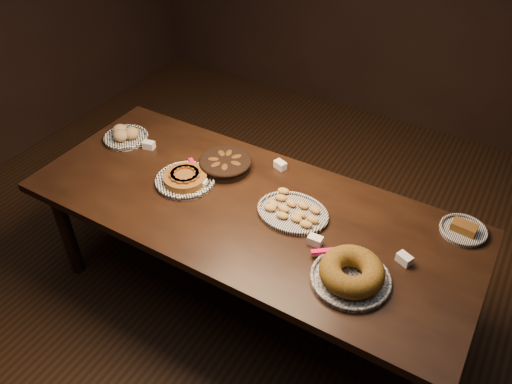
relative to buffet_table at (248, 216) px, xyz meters
The scene contains 9 objects.
ground 0.68m from the buffet_table, ahead, with size 5.00×5.00×0.00m, color black.
buffet_table is the anchor object (origin of this frame).
apple_tart_plate 0.42m from the buffet_table, behind, with size 0.34×0.34×0.06m.
madeleine_platter 0.26m from the buffet_table, 15.80° to the left, with size 0.38×0.31×0.04m.
bundt_cake_plate 0.70m from the buffet_table, 16.53° to the right, with size 0.41×0.41×0.11m.
croissant_basket 0.37m from the buffet_table, 142.94° to the left, with size 0.34×0.34×0.08m.
bread_roll_plate 1.00m from the buffet_table, behind, with size 0.28×0.28×0.09m.
loaf_plate 1.09m from the buffet_table, 20.43° to the left, with size 0.23×0.23×0.06m.
tent_cards 0.14m from the buffet_table, 75.23° to the left, with size 1.71×0.50×0.04m.
Camera 1 is at (1.05, -1.67, 2.49)m, focal length 35.00 mm.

